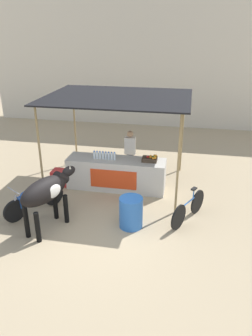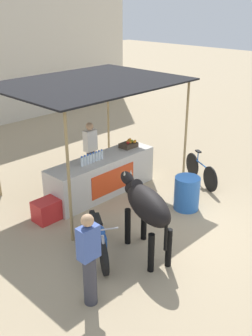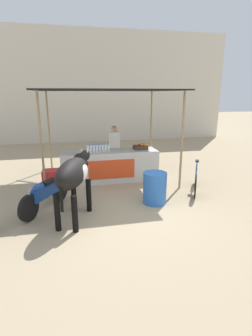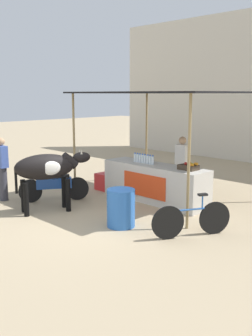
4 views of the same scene
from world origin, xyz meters
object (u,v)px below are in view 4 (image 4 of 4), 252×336
(water_barrel, at_px, (121,208))
(passerby_on_street, at_px, (2,168))
(bicycle_leaning, at_px, (192,219))
(vendor_behind_counter, at_px, (182,167))
(cooler_box, at_px, (107,182))
(motorcycle_parked, at_px, (53,185))
(stall_counter, at_px, (155,183))
(cow, at_px, (48,169))
(fruit_crate, at_px, (189,167))

(water_barrel, xyz_separation_m, passerby_on_street, (-3.65, -0.75, 0.45))
(bicycle_leaning, xyz_separation_m, passerby_on_street, (-5.05, -1.31, 0.50))
(vendor_behind_counter, relative_size, passerby_on_street, 1.00)
(water_barrel, relative_size, bicycle_leaning, 0.54)
(cooler_box, xyz_separation_m, motorcycle_parked, (-0.08, -1.79, 0.19))
(stall_counter, xyz_separation_m, vendor_behind_counter, (0.29, 0.75, 0.37))
(stall_counter, relative_size, motorcycle_parked, 1.92)
(cooler_box, relative_size, cow, 0.33)
(cow, height_order, bicycle_leaning, cow)
(motorcycle_parked, relative_size, passerby_on_street, 0.95)
(bicycle_leaning, bearing_deg, passerby_on_street, -165.43)
(vendor_behind_counter, height_order, bicycle_leaning, vendor_behind_counter)
(cow, bearing_deg, fruit_crate, 49.35)
(motorcycle_parked, height_order, passerby_on_street, passerby_on_street)
(stall_counter, relative_size, cooler_box, 5.00)
(fruit_crate, height_order, motorcycle_parked, fruit_crate)
(fruit_crate, bearing_deg, cow, -130.65)
(stall_counter, bearing_deg, cow, -114.81)
(passerby_on_street, bearing_deg, cow, 9.65)
(vendor_behind_counter, height_order, water_barrel, vendor_behind_counter)
(bicycle_leaning, bearing_deg, cooler_box, 161.25)
(fruit_crate, relative_size, vendor_behind_counter, 0.27)
(vendor_behind_counter, relative_size, cow, 0.90)
(water_barrel, bearing_deg, cooler_box, 143.45)
(bicycle_leaning, bearing_deg, fruit_crate, 128.65)
(stall_counter, height_order, motorcycle_parked, stall_counter)
(water_barrel, distance_m, motorcycle_parked, 2.67)
(stall_counter, distance_m, fruit_crate, 1.17)
(cooler_box, bearing_deg, fruit_crate, 3.11)
(cooler_box, bearing_deg, bicycle_leaning, -18.75)
(vendor_behind_counter, relative_size, water_barrel, 2.06)
(fruit_crate, bearing_deg, stall_counter, -176.98)
(passerby_on_street, bearing_deg, water_barrel, 11.68)
(stall_counter, bearing_deg, bicycle_leaning, -33.01)
(stall_counter, height_order, vendor_behind_counter, vendor_behind_counter)
(water_barrel, relative_size, cow, 0.44)
(fruit_crate, xyz_separation_m, cooler_box, (-2.79, -0.15, -0.80))
(motorcycle_parked, distance_m, bicycle_leaning, 4.10)
(motorcycle_parked, bearing_deg, vendor_behind_counter, 51.05)
(cooler_box, relative_size, motorcycle_parked, 0.38)
(water_barrel, xyz_separation_m, cow, (-1.98, -0.47, 0.63))
(stall_counter, height_order, water_barrel, stall_counter)
(motorcycle_parked, bearing_deg, stall_counter, 45.69)
(vendor_behind_counter, bearing_deg, fruit_crate, -43.38)
(fruit_crate, relative_size, cooler_box, 0.73)
(stall_counter, height_order, bicycle_leaning, stall_counter)
(cow, bearing_deg, bicycle_leaning, 16.93)
(vendor_behind_counter, relative_size, cooler_box, 2.75)
(stall_counter, xyz_separation_m, passerby_on_street, (-2.82, -2.77, 0.37))
(cooler_box, relative_size, passerby_on_street, 0.36)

